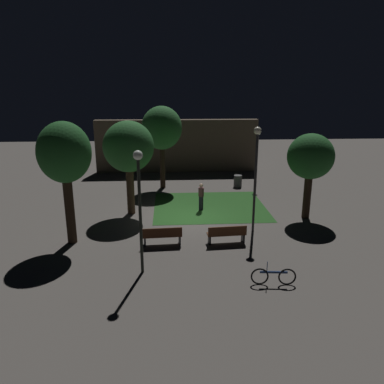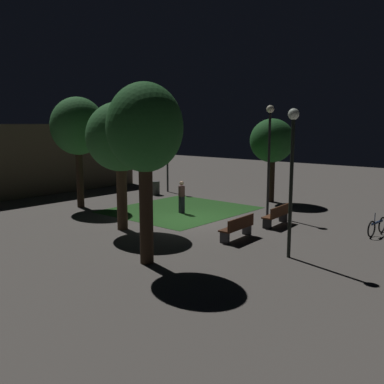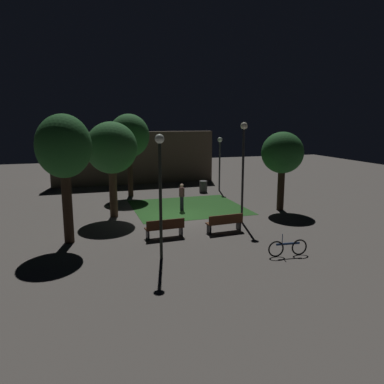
{
  "view_description": "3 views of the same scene",
  "coord_description": "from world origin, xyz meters",
  "px_view_note": "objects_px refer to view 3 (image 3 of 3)",
  "views": [
    {
      "loc": [
        -1.12,
        -19.4,
        7.1
      ],
      "look_at": [
        0.18,
        1.21,
        1.15
      ],
      "focal_mm": 34.85,
      "sensor_mm": 36.0,
      "label": 1
    },
    {
      "loc": [
        -14.69,
        -12.58,
        4.36
      ],
      "look_at": [
        0.47,
        0.45,
        1.18
      ],
      "focal_mm": 40.14,
      "sensor_mm": 36.0,
      "label": 2
    },
    {
      "loc": [
        -5.32,
        -19.93,
        5.4
      ],
      "look_at": [
        1.32,
        1.21,
        1.1
      ],
      "focal_mm": 35.43,
      "sensor_mm": 36.0,
      "label": 3
    }
  ],
  "objects_px": {
    "bench_path_side": "(165,227)",
    "trash_bin": "(203,186)",
    "tree_lawn_side": "(112,149)",
    "lamp_post_near_wall": "(243,157)",
    "lamp_post_path_center": "(220,154)",
    "bench_front_left": "(225,222)",
    "tree_tall_center": "(64,149)",
    "bicycle": "(288,248)",
    "lamp_post_plaza_east": "(160,176)",
    "pedestrian": "(182,196)",
    "tree_back_left": "(282,154)",
    "tree_back_right": "(129,136)"
  },
  "relations": [
    {
      "from": "trash_bin",
      "to": "pedestrian",
      "type": "distance_m",
      "value": 5.93
    },
    {
      "from": "bench_path_side",
      "to": "bicycle",
      "type": "relative_size",
      "value": 1.1
    },
    {
      "from": "tree_tall_center",
      "to": "bicycle",
      "type": "distance_m",
      "value": 10.15
    },
    {
      "from": "bicycle",
      "to": "lamp_post_path_center",
      "type": "bearing_deg",
      "value": 79.59
    },
    {
      "from": "bench_front_left",
      "to": "tree_tall_center",
      "type": "distance_m",
      "value": 8.09
    },
    {
      "from": "tree_tall_center",
      "to": "trash_bin",
      "type": "height_order",
      "value": "tree_tall_center"
    },
    {
      "from": "bench_path_side",
      "to": "lamp_post_near_wall",
      "type": "distance_m",
      "value": 5.6
    },
    {
      "from": "tree_tall_center",
      "to": "lamp_post_plaza_east",
      "type": "bearing_deg",
      "value": -42.14
    },
    {
      "from": "bench_front_left",
      "to": "tree_back_left",
      "type": "distance_m",
      "value": 6.54
    },
    {
      "from": "lamp_post_path_center",
      "to": "bench_path_side",
      "type": "bearing_deg",
      "value": -123.38
    },
    {
      "from": "tree_lawn_side",
      "to": "lamp_post_path_center",
      "type": "relative_size",
      "value": 1.3
    },
    {
      "from": "tree_lawn_side",
      "to": "trash_bin",
      "type": "height_order",
      "value": "tree_lawn_side"
    },
    {
      "from": "lamp_post_plaza_east",
      "to": "bicycle",
      "type": "bearing_deg",
      "value": -14.57
    },
    {
      "from": "lamp_post_path_center",
      "to": "trash_bin",
      "type": "distance_m",
      "value": 2.75
    },
    {
      "from": "tree_back_right",
      "to": "lamp_post_plaza_east",
      "type": "height_order",
      "value": "tree_back_right"
    },
    {
      "from": "pedestrian",
      "to": "lamp_post_path_center",
      "type": "bearing_deg",
      "value": 49.61
    },
    {
      "from": "tree_back_left",
      "to": "bicycle",
      "type": "distance_m",
      "value": 8.53
    },
    {
      "from": "tree_back_right",
      "to": "bicycle",
      "type": "bearing_deg",
      "value": -73.05
    },
    {
      "from": "bench_front_left",
      "to": "tree_tall_center",
      "type": "relative_size",
      "value": 0.33
    },
    {
      "from": "tree_tall_center",
      "to": "pedestrian",
      "type": "relative_size",
      "value": 3.49
    },
    {
      "from": "tree_lawn_side",
      "to": "tree_tall_center",
      "type": "bearing_deg",
      "value": -120.79
    },
    {
      "from": "bench_path_side",
      "to": "lamp_post_path_center",
      "type": "height_order",
      "value": "lamp_post_path_center"
    },
    {
      "from": "lamp_post_path_center",
      "to": "trash_bin",
      "type": "height_order",
      "value": "lamp_post_path_center"
    },
    {
      "from": "bench_front_left",
      "to": "tree_lawn_side",
      "type": "bearing_deg",
      "value": 136.57
    },
    {
      "from": "bicycle",
      "to": "lamp_post_near_wall",
      "type": "bearing_deg",
      "value": 85.56
    },
    {
      "from": "lamp_post_path_center",
      "to": "bicycle",
      "type": "bearing_deg",
      "value": -100.41
    },
    {
      "from": "bench_front_left",
      "to": "trash_bin",
      "type": "height_order",
      "value": "bench_front_left"
    },
    {
      "from": "tree_back_left",
      "to": "tree_tall_center",
      "type": "bearing_deg",
      "value": -167.71
    },
    {
      "from": "tree_back_left",
      "to": "bicycle",
      "type": "bearing_deg",
      "value": -118.19
    },
    {
      "from": "tree_back_right",
      "to": "lamp_post_near_wall",
      "type": "height_order",
      "value": "tree_back_right"
    },
    {
      "from": "lamp_post_plaza_east",
      "to": "pedestrian",
      "type": "relative_size",
      "value": 3.01
    },
    {
      "from": "bench_front_left",
      "to": "lamp_post_path_center",
      "type": "height_order",
      "value": "lamp_post_path_center"
    },
    {
      "from": "lamp_post_path_center",
      "to": "lamp_post_near_wall",
      "type": "height_order",
      "value": "lamp_post_near_wall"
    },
    {
      "from": "bench_path_side",
      "to": "trash_bin",
      "type": "relative_size",
      "value": 2.16
    },
    {
      "from": "bench_path_side",
      "to": "tree_lawn_side",
      "type": "bearing_deg",
      "value": 111.97
    },
    {
      "from": "lamp_post_path_center",
      "to": "bench_front_left",
      "type": "bearing_deg",
      "value": -110.07
    },
    {
      "from": "trash_bin",
      "to": "lamp_post_near_wall",
      "type": "bearing_deg",
      "value": -95.25
    },
    {
      "from": "tree_back_left",
      "to": "pedestrian",
      "type": "height_order",
      "value": "tree_back_left"
    },
    {
      "from": "pedestrian",
      "to": "tree_back_right",
      "type": "bearing_deg",
      "value": 114.15
    },
    {
      "from": "bench_path_side",
      "to": "tree_back_right",
      "type": "distance_m",
      "value": 10.67
    },
    {
      "from": "tree_tall_center",
      "to": "lamp_post_near_wall",
      "type": "height_order",
      "value": "tree_tall_center"
    },
    {
      "from": "trash_bin",
      "to": "bench_path_side",
      "type": "bearing_deg",
      "value": -118.15
    },
    {
      "from": "bench_front_left",
      "to": "lamp_post_plaza_east",
      "type": "distance_m",
      "value": 5.31
    },
    {
      "from": "trash_bin",
      "to": "pedestrian",
      "type": "xyz_separation_m",
      "value": [
        -3.1,
        -5.03,
        0.43
      ]
    },
    {
      "from": "tree_lawn_side",
      "to": "tree_tall_center",
      "type": "distance_m",
      "value": 4.65
    },
    {
      "from": "tree_lawn_side",
      "to": "lamp_post_near_wall",
      "type": "relative_size",
      "value": 1.01
    },
    {
      "from": "bench_path_side",
      "to": "bicycle",
      "type": "xyz_separation_m",
      "value": [
        4.11,
        -3.82,
        -0.14
      ]
    },
    {
      "from": "tree_back_left",
      "to": "pedestrian",
      "type": "distance_m",
      "value": 6.44
    },
    {
      "from": "tree_back_right",
      "to": "trash_bin",
      "type": "relative_size",
      "value": 6.79
    },
    {
      "from": "bench_path_side",
      "to": "lamp_post_near_wall",
      "type": "bearing_deg",
      "value": 17.21
    }
  ]
}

